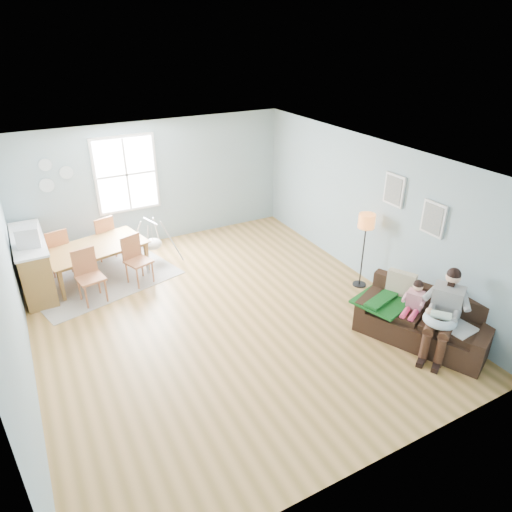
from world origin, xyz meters
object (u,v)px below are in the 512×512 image
father (444,311)px  chair_sw (88,272)px  chair_se (135,256)px  storage_cube (456,342)px  counter (33,263)px  toddler (414,301)px  floor_lamp (366,227)px  baby_swing (153,243)px  sofa (423,323)px  chair_ne (103,235)px  dining_table (98,262)px  monitor (28,236)px  chair_nw (57,249)px

father → chair_sw: bearing=137.9°
chair_sw → chair_se: bearing=15.0°
storage_cube → counter: size_ratio=0.27×
toddler → floor_lamp: size_ratio=0.54×
baby_swing → sofa: bearing=-57.4°
floor_lamp → chair_ne: 5.31m
dining_table → baby_swing: bearing=-4.1°
father → toddler: size_ratio=1.68×
storage_cube → dining_table: bearing=130.4°
storage_cube → chair_ne: (-3.92, 5.71, 0.30)m
toddler → storage_cube: size_ratio=1.58×
monitor → baby_swing: bearing=9.7°
sofa → chair_nw: 6.83m
father → storage_cube: (0.10, -0.23, -0.44)m
chair_se → monitor: size_ratio=2.33×
father → monitor: size_ratio=3.23×
chair_ne → toddler: bearing=-53.9°
chair_sw → toddler: bearing=-39.7°
dining_table → chair_sw: 0.83m
floor_lamp → sofa: bearing=-96.8°
sofa → monitor: (-5.18, 4.21, 0.93)m
storage_cube → father: bearing=114.0°
counter → floor_lamp: bearing=-27.4°
floor_lamp → toddler: bearing=-102.3°
floor_lamp → chair_nw: 5.91m
father → toddler: 0.47m
dining_table → chair_ne: 0.84m
father → chair_nw: 7.06m
chair_nw → baby_swing: chair_nw is taller
chair_se → baby_swing: bearing=52.3°
monitor → storage_cube: bearing=-41.9°
toddler → monitor: (-5.04, 4.08, 0.54)m
chair_sw → monitor: 1.17m
sofa → chair_nw: (-4.74, 4.92, 0.27)m
monitor → counter: bearing=93.2°
storage_cube → chair_sw: size_ratio=0.51×
monitor → chair_sw: bearing=-34.7°
sofa → chair_sw: (-4.38, 3.66, 0.28)m
storage_cube → baby_swing: (-3.05, 5.14, 0.16)m
toddler → chair_nw: (-4.59, 4.78, -0.11)m
monitor → chair_nw: bearing=57.7°
counter → chair_se: bearing=-21.0°
toddler → monitor: monitor is taller
baby_swing → storage_cube: bearing=-59.3°
dining_table → monitor: bearing=177.3°
chair_se → monitor: bearing=169.6°
chair_nw → storage_cube: bearing=-48.4°
chair_se → monitor: (-1.71, 0.31, 0.67)m
chair_se → storage_cube: bearing=-51.1°
counter → monitor: bearing=-86.8°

